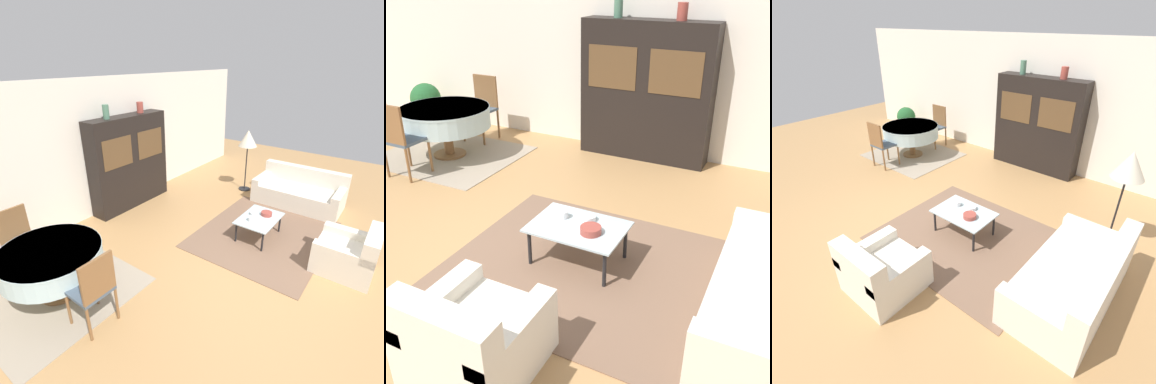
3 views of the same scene
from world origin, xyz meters
The scene contains 16 objects.
ground_plane centered at (0.00, 0.00, 0.00)m, with size 14.00×14.00×0.00m, color tan.
wall_back centered at (0.00, 3.63, 1.35)m, with size 10.00×0.06×2.70m.
area_rug centered at (1.14, 0.43, 0.01)m, with size 2.59×2.15×0.01m.
dining_rug centered at (-1.98, 2.08, 0.01)m, with size 2.02×1.76×0.01m.
armchair centered at (0.95, -1.01, 0.28)m, with size 0.82×0.83×0.75m.
coffee_table centered at (1.00, 0.49, 0.36)m, with size 0.89×0.62×0.39m.
display_cabinet centered at (0.63, 3.38, 0.98)m, with size 1.88×0.41×1.95m.
dining_table centered at (-1.99, 2.08, 0.60)m, with size 1.32×1.32×0.74m.
dining_chair_near centered at (-1.99, 1.20, 0.59)m, with size 0.44×0.44×1.02m.
dining_chair_far centered at (-1.99, 2.96, 0.59)m, with size 0.44×0.44×1.02m.
cup centered at (0.81, 0.56, 0.43)m, with size 0.10×0.10×0.08m.
bowl centered at (1.16, 0.43, 0.43)m, with size 0.20×0.20×0.07m.
bowl_small centered at (1.05, 0.63, 0.42)m, with size 0.14×0.14×0.05m.
vase_tall centered at (0.16, 3.38, 2.09)m, with size 0.12×0.12×0.26m.
vase_short centered at (1.04, 3.38, 2.06)m, with size 0.14×0.14×0.22m.
potted_plant centered at (-3.37, 3.10, 0.45)m, with size 0.53×0.53×0.75m.
Camera 2 is at (2.63, -2.74, 2.54)m, focal length 42.00 mm.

